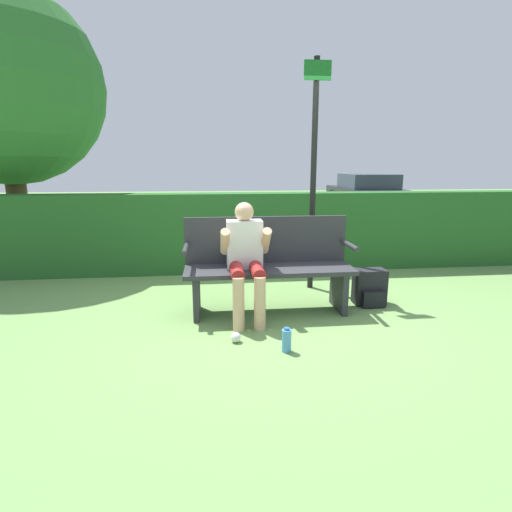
# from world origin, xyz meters

# --- Properties ---
(ground_plane) EXTENTS (40.00, 40.00, 0.00)m
(ground_plane) POSITION_xyz_m (0.00, 0.00, 0.00)
(ground_plane) COLOR #668E4C
(hedge_back) EXTENTS (12.00, 0.39, 1.13)m
(hedge_back) POSITION_xyz_m (0.00, 1.74, 0.57)
(hedge_back) COLOR #235623
(hedge_back) RESTS_ON ground
(park_bench) EXTENTS (1.75, 0.52, 0.99)m
(park_bench) POSITION_xyz_m (0.00, 0.08, 0.49)
(park_bench) COLOR #2D2D33
(park_bench) RESTS_ON ground
(person_seated) EXTENTS (0.50, 0.66, 1.16)m
(person_seated) POSITION_xyz_m (-0.25, -0.09, 0.64)
(person_seated) COLOR silver
(person_seated) RESTS_ON ground
(backpack) EXTENTS (0.34, 0.28, 0.40)m
(backpack) POSITION_xyz_m (1.15, 0.12, 0.19)
(backpack) COLOR black
(backpack) RESTS_ON ground
(water_bottle) EXTENTS (0.08, 0.08, 0.21)m
(water_bottle) POSITION_xyz_m (0.01, -0.93, 0.10)
(water_bottle) COLOR #4C8CCC
(water_bottle) RESTS_ON ground
(signpost) EXTENTS (0.31, 0.09, 2.72)m
(signpost) POSITION_xyz_m (0.64, 0.80, 1.49)
(signpost) COLOR black
(signpost) RESTS_ON ground
(parked_car) EXTENTS (2.01, 4.31, 1.21)m
(parked_car) POSITION_xyz_m (4.85, 9.62, 0.58)
(parked_car) COLOR black
(parked_car) RESTS_ON ground
(tree) EXTENTS (3.01, 3.01, 4.21)m
(tree) POSITION_xyz_m (-3.71, 2.96, 2.69)
(tree) COLOR #4C3823
(tree) RESTS_ON ground
(litter_crumple) EXTENTS (0.09, 0.09, 0.09)m
(litter_crumple) POSITION_xyz_m (-0.40, -0.71, 0.04)
(litter_crumple) COLOR silver
(litter_crumple) RESTS_ON ground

